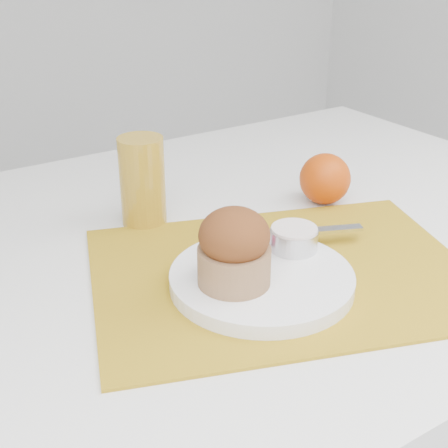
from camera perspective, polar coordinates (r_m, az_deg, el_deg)
table at (r=1.06m, az=-0.91°, el=-19.48°), size 1.20×0.80×0.75m
placemat at (r=0.75m, az=5.33°, el=-4.41°), size 0.53×0.46×0.00m
plate at (r=0.72m, az=3.46°, el=-5.04°), size 0.23×0.23×0.02m
ramekin at (r=0.76m, az=6.40°, el=-1.41°), size 0.07×0.07×0.03m
cream at (r=0.76m, az=6.44°, el=-0.54°), size 0.06×0.06×0.01m
raspberry_near at (r=0.76m, az=2.90°, el=-1.81°), size 0.02×0.02×0.02m
raspberry_far at (r=0.76m, az=5.07°, el=-1.71°), size 0.02×0.02×0.02m
butter_knife at (r=0.80m, az=6.43°, el=-0.77°), size 0.17×0.08×0.00m
orange at (r=0.94m, az=9.21°, el=4.10°), size 0.08×0.08×0.08m
juice_glass at (r=0.86m, az=-7.46°, el=3.88°), size 0.08×0.08×0.12m
muffin at (r=0.67m, az=0.94°, el=-2.26°), size 0.11×0.11×0.09m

